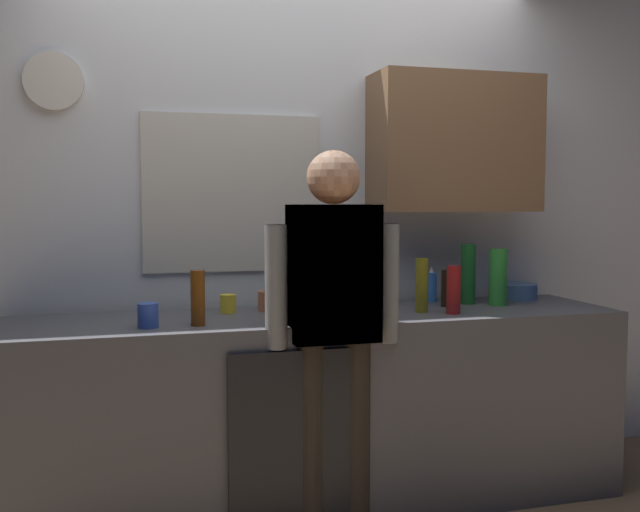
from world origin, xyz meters
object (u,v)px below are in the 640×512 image
Objects in this scene: bottle_amber_beer at (198,298)px; bottle_green_wine at (468,274)px; bottle_red_vinegar at (454,290)px; dish_soap at (431,286)px; bottle_clear_soda at (498,277)px; bottle_dark_sauce at (447,288)px; person_guest at (333,310)px; cup_yellow_cup at (228,304)px; cup_blue_mug at (148,315)px; cup_terracotta_mug at (266,301)px; bottle_olive_oil at (422,285)px; coffee_maker at (315,287)px; mixing_bowl at (516,291)px; person_at_sink at (333,310)px.

bottle_green_wine reaches higher than bottle_amber_beer.
dish_soap is at bearing 80.83° from bottle_red_vinegar.
bottle_amber_beer is 1.49m from bottle_clear_soda.
bottle_dark_sauce is 0.11× the size of person_guest.
cup_yellow_cup is 0.85× the size of cup_blue_mug.
bottle_clear_soda is at bearing 6.98° from bottle_amber_beer.
cup_yellow_cup is 0.92× the size of cup_terracotta_mug.
person_guest is at bearing -12.06° from cup_blue_mug.
bottle_amber_beer is at bearing -175.64° from bottle_olive_oil.
person_guest is (0.54, -0.15, -0.05)m from bottle_amber_beer.
coffee_maker is 1.83× the size of bottle_dark_sauce.
bottle_red_vinegar is at bearing 171.26° from person_guest.
bottle_red_vinegar reaches higher than cup_terracotta_mug.
bottle_olive_oil is at bearing -145.86° from bottle_dark_sauce.
cup_terracotta_mug is 1.34m from mixing_bowl.
cup_yellow_cup is 0.47m from cup_blue_mug.
bottle_amber_beer is 1.73m from mixing_bowl.
bottle_amber_beer reaches higher than bottle_red_vinegar.
bottle_dark_sauce is at bearing -4.80° from cup_yellow_cup.
cup_terracotta_mug is (-1.01, 0.05, -0.10)m from bottle_green_wine.
cup_yellow_cup is at bearing -174.16° from cup_terracotta_mug.
coffee_maker is 0.76m from bottle_dark_sauce.
dish_soap is 0.86m from person_at_sink.
person_at_sink is (0.04, -0.13, -0.08)m from coffee_maker.
cup_yellow_cup is 0.58m from person_at_sink.
bottle_olive_oil is 2.94× the size of cup_yellow_cup.
person_at_sink reaches higher than coffee_maker.
bottle_red_vinegar is 0.87m from cup_terracotta_mug.
person_at_sink reaches higher than mixing_bowl.
bottle_olive_oil is at bearing 11.22° from coffee_maker.
bottle_green_wine is at bearing 21.86° from bottle_dark_sauce.
dish_soap is at bearing 141.41° from bottle_green_wine.
bottle_olive_oil reaches higher than cup_blue_mug.
person_at_sink is at bearing -152.24° from bottle_dark_sauce.
cup_blue_mug is 0.06× the size of person_guest.
bottle_dark_sauce is 0.82× the size of mixing_bowl.
bottle_olive_oil is at bearing -13.99° from cup_yellow_cup.
bottle_amber_beer reaches higher than cup_yellow_cup.
bottle_olive_oil is at bearing -177.62° from person_guest.
bottle_red_vinegar is at bearing -107.49° from bottle_dark_sauce.
person_at_sink is 0.00m from person_guest.
bottle_green_wine is at bearing 146.03° from bottle_clear_soda.
mixing_bowl is (0.21, 0.18, -0.10)m from bottle_clear_soda.
cup_yellow_cup is at bearing 60.61° from bottle_amber_beer.
bottle_clear_soda is at bearing -33.97° from bottle_green_wine.
bottle_amber_beer reaches higher than dish_soap.
bottle_green_wine is at bearing -163.01° from mixing_bowl.
bottle_olive_oil reaches higher than mixing_bowl.
cup_blue_mug is at bearing -176.56° from bottle_olive_oil.
bottle_clear_soda reaches higher than bottle_amber_beer.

